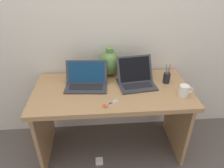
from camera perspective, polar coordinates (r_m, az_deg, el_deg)
ground_plane at (r=2.23m, az=0.00°, el=-16.99°), size 6.00×6.00×0.00m
back_wall at (r=1.91m, az=-0.91°, el=17.10°), size 4.40×0.04×2.40m
desk at (r=1.86m, az=0.00°, el=-5.51°), size 1.35×0.65×0.71m
laptop_left at (r=1.81m, az=-7.09°, el=1.14°), size 0.37×0.25×0.21m
laptop_right at (r=1.83m, az=6.56°, el=1.82°), size 0.34×0.30×0.23m
green_vase at (r=1.94m, az=-0.62°, el=5.86°), size 0.20×0.20×0.27m
coffee_mug at (r=1.75m, az=19.32°, el=-1.80°), size 0.12×0.08×0.10m
pen_cup at (r=1.90m, az=14.89°, el=1.78°), size 0.06×0.06×0.18m
scissors at (r=1.58m, az=-1.18°, el=-5.75°), size 0.14×0.12×0.01m
power_brick at (r=2.10m, az=-3.55°, el=-20.53°), size 0.07×0.07×0.03m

